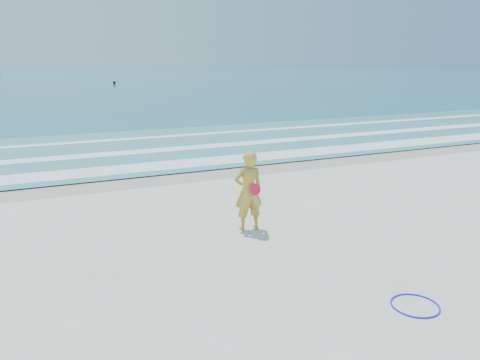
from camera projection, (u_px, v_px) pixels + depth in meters
name	position (u px, v px, depth m)	size (l,w,h in m)	color
ground	(300.00, 299.00, 7.75)	(400.00, 400.00, 0.00)	silver
wet_sand	(162.00, 176.00, 15.71)	(400.00, 2.40, 0.00)	#B2A893
ocean	(49.00, 75.00, 100.71)	(400.00, 190.00, 0.04)	#19727F
shallow	(133.00, 149.00, 20.13)	(400.00, 10.00, 0.01)	#59B7AD
foam_near	(153.00, 166.00, 16.85)	(400.00, 1.40, 0.01)	white
foam_mid	(137.00, 152.00, 19.42)	(400.00, 0.90, 0.01)	white
foam_far	(122.00, 139.00, 22.34)	(400.00, 0.60, 0.01)	white
hoop	(415.00, 305.00, 7.51)	(0.77, 0.77, 0.03)	#0E1AFF
buoy	(114.00, 83.00, 67.12)	(0.44, 0.44, 0.44)	black
woman	(248.00, 191.00, 10.64)	(0.70, 0.48, 1.84)	gold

